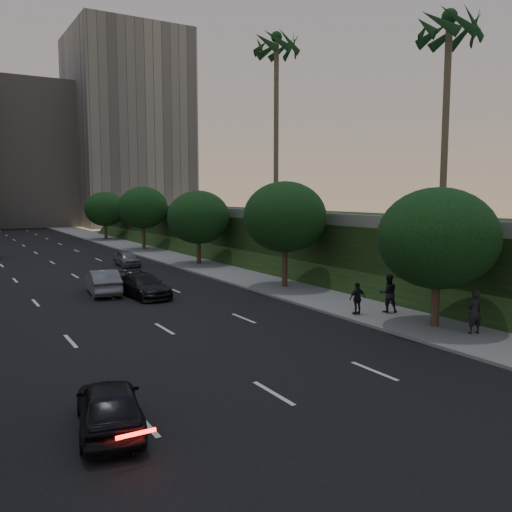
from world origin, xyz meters
TOP-DOWN VIEW (x-y plane):
  - ground at (0.00, 0.00)m, footprint 160.00×160.00m
  - road_surface at (0.00, 30.00)m, footprint 16.00×140.00m
  - sidewalk_right at (10.25, 30.00)m, footprint 4.50×140.00m
  - embankment at (22.00, 28.00)m, footprint 18.00×90.00m
  - parapet_wall at (13.50, 28.00)m, footprint 0.35×90.00m
  - office_block_mid at (6.00, 102.00)m, footprint 22.00×18.00m
  - office_block_right at (24.00, 96.00)m, footprint 20.00×22.00m
  - tree_right_a at (10.30, 8.00)m, footprint 5.20×5.20m
  - tree_right_b at (10.30, 20.00)m, footprint 5.20×5.20m
  - tree_right_c at (10.30, 33.00)m, footprint 5.20×5.20m
  - tree_right_d at (10.30, 47.00)m, footprint 5.20×5.20m
  - tree_right_e at (10.30, 62.00)m, footprint 5.20×5.20m
  - palm_mid at (17.50, 14.00)m, footprint 3.20×3.20m
  - palm_far at (16.00, 30.00)m, footprint 3.20×3.20m
  - sedan_near_left at (-4.89, 4.95)m, footprint 2.27×4.10m
  - sedan_mid_left at (-0.11, 23.83)m, footprint 2.04×4.66m
  - sedan_near_right at (1.69, 21.70)m, footprint 2.31×4.83m
  - sedan_far_right at (4.92, 35.44)m, footprint 1.61×3.81m
  - pedestrian_a at (10.65, 6.25)m, footprint 0.76×0.59m
  - pedestrian_b at (10.54, 11.13)m, footprint 1.14×1.06m
  - pedestrian_c at (8.90, 11.51)m, footprint 0.94×0.44m

SIDE VIEW (x-z plane):
  - ground at x=0.00m, z-range 0.00..0.00m
  - road_surface at x=0.00m, z-range 0.00..0.02m
  - sidewalk_right at x=10.25m, z-range 0.00..0.15m
  - sedan_far_right at x=4.92m, z-range 0.00..1.29m
  - sedan_near_left at x=-4.89m, z-range 0.00..1.32m
  - sedan_near_right at x=1.69m, z-range 0.00..1.36m
  - sedan_mid_left at x=-0.11m, z-range 0.00..1.49m
  - pedestrian_c at x=8.90m, z-range 0.15..1.72m
  - pedestrian_a at x=10.65m, z-range 0.15..2.00m
  - pedestrian_b at x=10.54m, z-range 0.15..2.03m
  - embankment at x=22.00m, z-range 0.00..4.00m
  - tree_right_a at x=10.30m, z-range 0.90..7.14m
  - tree_right_c at x=10.30m, z-range 0.90..7.14m
  - tree_right_e at x=10.30m, z-range 0.90..7.14m
  - parapet_wall at x=13.50m, z-range 4.00..4.70m
  - tree_right_b at x=10.30m, z-range 1.15..7.88m
  - tree_right_d at x=10.30m, z-range 1.15..7.88m
  - office_block_mid at x=6.00m, z-range 0.00..26.00m
  - palm_mid at x=17.50m, z-range 8.82..21.82m
  - palm_far at x=16.00m, z-range 9.89..25.39m
  - office_block_right at x=24.00m, z-range 0.00..36.00m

